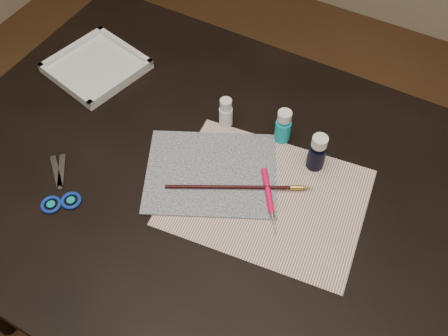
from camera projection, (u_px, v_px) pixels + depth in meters
The scene contains 11 objects.
ground at pixel (224, 311), 1.68m from camera, with size 3.50×3.50×0.02m, color #422614.
table at pixel (224, 260), 1.37m from camera, with size 1.30×0.90×0.75m, color black.
paper at pixel (266, 197), 1.04m from camera, with size 0.40×0.31×0.00m, color white.
canvas at pixel (211, 172), 1.08m from camera, with size 0.28×0.22×0.00m, color black.
paint_bottle_white at pixel (226, 112), 1.13m from camera, with size 0.03×0.03×0.08m, color white.
paint_bottle_cyan at pixel (283, 126), 1.10m from camera, with size 0.04×0.04×0.09m, color #12AABF.
paint_bottle_navy at pixel (317, 152), 1.05m from camera, with size 0.04×0.04×0.09m, color black.
paintbrush at pixel (240, 187), 1.04m from camera, with size 0.31×0.01×0.01m, color black, non-canonical shape.
craft_knife at pixel (270, 201), 1.03m from camera, with size 0.16×0.01×0.01m, color #FF094A, non-canonical shape.
scissors at pixel (57, 183), 1.06m from camera, with size 0.17×0.08×0.01m, color silver, non-canonical shape.
palette_tray at pixel (96, 66), 1.26m from camera, with size 0.21×0.21×0.02m, color silver.
Camera 1 is at (0.30, -0.53, 1.62)m, focal length 40.00 mm.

